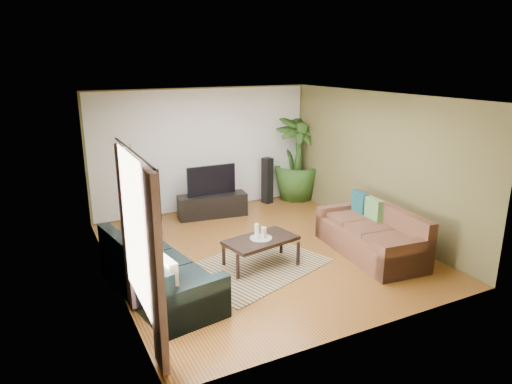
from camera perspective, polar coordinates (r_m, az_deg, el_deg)
floor at (r=8.13m, az=0.64°, el=-7.48°), size 5.50×5.50×0.00m
ceiling at (r=7.46m, az=0.71°, el=11.86°), size 5.50×5.50×0.00m
wall_back at (r=10.15m, az=-6.53°, el=5.23°), size 5.00×0.00×5.00m
wall_front at (r=5.50m, az=14.01°, el=-4.67°), size 5.00×0.00×5.00m
wall_left at (r=6.94m, az=-17.98°, el=-0.63°), size 0.00×5.50×5.50m
wall_right at (r=9.08m, az=14.85°, el=3.49°), size 0.00×5.50×5.50m
backwall_panel at (r=10.14m, az=-6.51°, el=5.22°), size 4.90×0.00×4.90m
window_pane at (r=5.42m, az=-15.05°, el=-4.50°), size 0.00×1.80×1.80m
curtain_near at (r=4.86m, az=-12.34°, el=-10.04°), size 0.08×0.35×2.20m
curtain_far at (r=6.21m, az=-15.90°, el=-4.36°), size 0.08×0.35×2.20m
curtain_rod at (r=5.19m, az=-15.23°, el=4.91°), size 0.03×1.90×0.03m
sofa_left at (r=6.72m, az=-11.98°, el=-9.16°), size 1.33×2.38×0.85m
sofa_right at (r=8.14m, az=14.06°, el=-4.71°), size 1.16×2.21×0.85m
area_rug at (r=7.58m, az=-0.19°, el=-9.26°), size 2.65×2.24×0.01m
coffee_table at (r=7.52m, az=0.62°, el=-7.52°), size 1.27×0.85×0.48m
candle_tray at (r=7.43m, az=0.62°, el=-5.78°), size 0.36×0.36×0.02m
candle_tall at (r=7.38m, az=0.10°, el=-4.88°), size 0.07×0.07×0.23m
candle_mid at (r=7.37m, az=1.04°, el=-5.12°), size 0.07×0.07×0.18m
candle_short at (r=7.47m, az=0.89°, el=-4.95°), size 0.07×0.07×0.15m
tv_stand at (r=9.87m, az=-5.46°, el=-1.69°), size 1.51×0.63×0.49m
television at (r=9.73m, az=-5.59°, el=1.49°), size 1.08×0.06×0.64m
speaker_left at (r=9.76m, az=-12.46°, el=-0.40°), size 0.24×0.25×1.08m
speaker_right at (r=10.69m, az=1.42°, el=1.44°), size 0.24×0.26×1.08m
potted_plant at (r=10.97m, az=5.11°, el=4.25°), size 1.13×1.13×2.01m
plant_pot at (r=11.18m, az=5.00°, el=-0.06°), size 0.37×0.37×0.29m
pedestal at (r=9.18m, az=-14.62°, el=-4.07°), size 0.39×0.39×0.33m
vase at (r=9.08m, az=-14.76°, el=-2.21°), size 0.30×0.30×0.42m
side_table at (r=7.99m, az=-13.84°, el=-6.42°), size 0.59×0.59×0.51m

